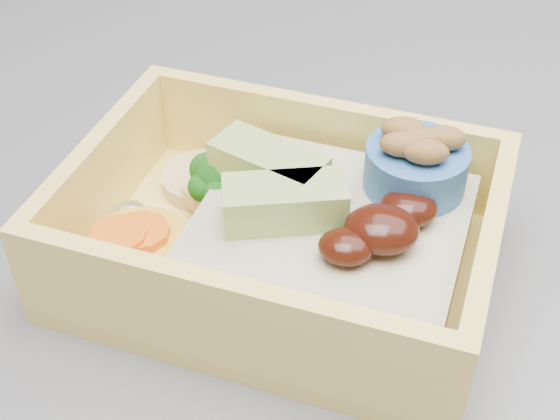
# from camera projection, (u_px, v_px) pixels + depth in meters

# --- Properties ---
(bento_box) EXTENTS (0.23, 0.19, 0.07)m
(bento_box) POSITION_uv_depth(u_px,v_px,m) (294.00, 231.00, 0.38)
(bento_box) COLOR #FBDE68
(bento_box) RESTS_ON island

